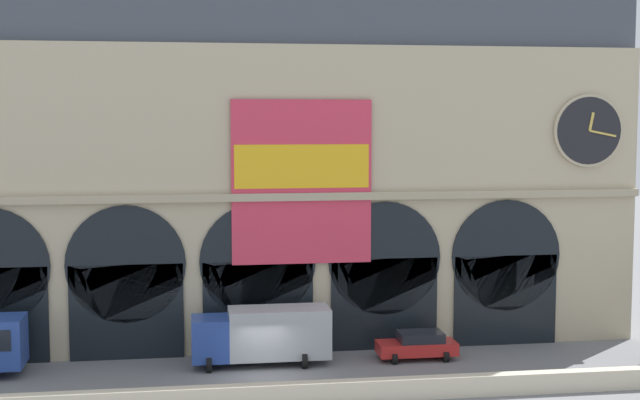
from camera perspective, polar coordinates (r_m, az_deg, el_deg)
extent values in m
plane|color=slate|center=(46.86, -3.48, -11.39)|extent=(200.00, 200.00, 0.00)
cube|color=beige|center=(42.70, -2.97, -12.35)|extent=(90.00, 0.70, 1.02)
cube|color=#BCAD8C|center=(52.54, -4.24, 0.19)|extent=(45.44, 4.95, 17.56)
cube|color=#424751|center=(53.02, -4.35, 12.19)|extent=(45.44, 4.35, 4.53)
cube|color=black|center=(50.94, -12.29, -7.03)|extent=(6.27, 0.20, 5.35)
cylinder|color=black|center=(50.44, -12.35, -4.06)|extent=(6.60, 0.20, 6.60)
cube|color=black|center=(50.97, -3.98, -6.92)|extent=(6.27, 0.20, 5.35)
cylinder|color=black|center=(50.47, -4.00, -3.95)|extent=(6.60, 0.20, 6.60)
cube|color=black|center=(52.04, 4.14, -6.66)|extent=(6.27, 0.20, 5.35)
cylinder|color=black|center=(51.55, 4.16, -3.75)|extent=(6.60, 0.20, 6.60)
cube|color=black|center=(54.09, 11.79, -6.30)|extent=(6.27, 0.20, 5.35)
cylinder|color=black|center=(53.62, 11.84, -3.50)|extent=(6.60, 0.20, 6.60)
cylinder|color=#BCAD8C|center=(54.82, 16.83, 4.28)|extent=(4.29, 0.25, 4.29)
cylinder|color=black|center=(54.71, 16.88, 4.28)|extent=(3.97, 0.06, 3.97)
cube|color=gold|center=(54.69, 17.02, 4.83)|extent=(0.36, 0.04, 1.10)
cube|color=gold|center=(55.00, 17.70, 4.09)|extent=(1.68, 0.04, 0.44)
cube|color=#D8334C|center=(50.09, -1.17, 1.15)|extent=(7.95, 0.12, 9.28)
cube|color=yellow|center=(49.95, -1.16, 2.17)|extent=(7.64, 0.04, 2.46)
cube|color=tan|center=(49.92, -4.02, 0.18)|extent=(45.44, 0.50, 0.44)
cube|color=#28479E|center=(48.88, -7.06, -8.81)|extent=(2.00, 2.30, 2.30)
cube|color=#ADB2B7|center=(49.05, -2.63, -8.48)|extent=(5.50, 2.30, 2.70)
cylinder|color=black|center=(48.17, -7.14, -10.43)|extent=(0.28, 0.84, 0.84)
cylinder|color=black|center=(50.16, -7.19, -9.80)|extent=(0.28, 0.84, 0.84)
cylinder|color=black|center=(48.54, -1.01, -10.27)|extent=(0.28, 0.84, 0.84)
cylinder|color=black|center=(50.52, -1.32, -9.65)|extent=(0.28, 0.84, 0.84)
cube|color=red|center=(50.54, 6.21, -9.40)|extent=(4.40, 1.80, 0.70)
cube|color=black|center=(50.44, 6.46, -8.70)|extent=(2.46, 1.62, 0.55)
cylinder|color=black|center=(49.53, 4.80, -10.11)|extent=(0.28, 0.60, 0.60)
cylinder|color=black|center=(51.05, 4.38, -9.64)|extent=(0.28, 0.60, 0.60)
cylinder|color=black|center=(50.26, 8.07, -9.92)|extent=(0.28, 0.60, 0.60)
cylinder|color=black|center=(51.76, 7.55, -9.46)|extent=(0.28, 0.60, 0.60)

